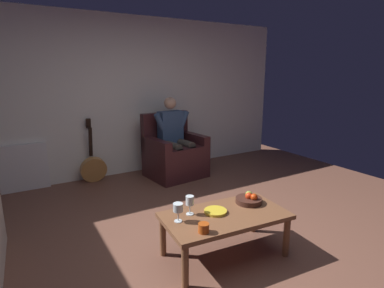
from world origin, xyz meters
name	(u,v)px	position (x,y,z in m)	size (l,w,h in m)	color
ground_plane	(218,251)	(0.00, 0.00, 0.00)	(6.87, 6.87, 0.00)	brown
wall_back	(121,97)	(0.00, -2.75, 1.27)	(6.13, 0.06, 2.54)	white
armchair	(174,155)	(-0.65, -2.17, 0.35)	(0.93, 0.83, 1.02)	#3B1B1D
person_seated	(175,135)	(-0.66, -2.15, 0.69)	(0.66, 0.61, 1.28)	#354C71
coffee_table	(225,219)	(-0.01, 0.08, 0.36)	(1.17, 0.69, 0.42)	brown
guitar	(93,168)	(0.56, -2.54, 0.23)	(0.39, 0.23, 0.98)	#B77D40
radiator	(24,168)	(1.49, -2.68, 0.34)	(0.63, 0.06, 0.68)	white
wine_glass_near	(178,209)	(0.42, -0.01, 0.54)	(0.09, 0.09, 0.17)	silver
wine_glass_far	(190,202)	(0.26, -0.08, 0.54)	(0.07, 0.07, 0.18)	silver
fruit_bowl	(249,199)	(-0.36, 0.01, 0.45)	(0.26, 0.26, 0.11)	#3C2019
decorative_dish	(215,211)	(0.05, 0.01, 0.43)	(0.21, 0.21, 0.02)	gold
candle_jar	(204,228)	(0.33, 0.26, 0.46)	(0.09, 0.09, 0.08)	#AA4414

